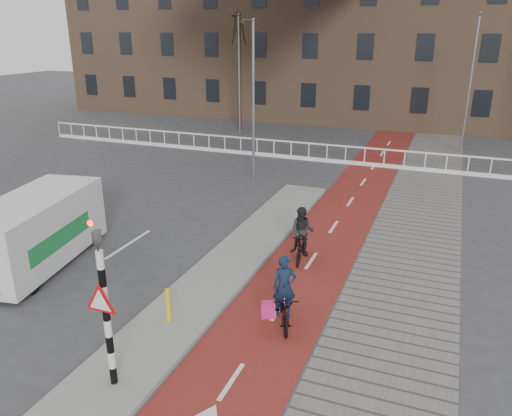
% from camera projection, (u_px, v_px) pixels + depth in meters
% --- Properties ---
extents(ground, '(120.00, 120.00, 0.00)m').
position_uv_depth(ground, '(190.00, 339.00, 11.51)').
color(ground, '#38383A').
rests_on(ground, ground).
extents(bike_lane, '(2.50, 60.00, 0.01)m').
position_uv_depth(bike_lane, '(345.00, 209.00, 19.74)').
color(bike_lane, maroon).
rests_on(bike_lane, ground).
extents(sidewalk, '(3.00, 60.00, 0.01)m').
position_uv_depth(sidewalk, '(419.00, 219.00, 18.77)').
color(sidewalk, slate).
rests_on(sidewalk, ground).
extents(curb_island, '(1.80, 16.00, 0.12)m').
position_uv_depth(curb_island, '(233.00, 261.00, 15.23)').
color(curb_island, gray).
rests_on(curb_island, ground).
extents(traffic_signal, '(0.80, 0.80, 3.68)m').
position_uv_depth(traffic_signal, '(104.00, 300.00, 9.27)').
color(traffic_signal, black).
rests_on(traffic_signal, curb_island).
extents(bollard, '(0.12, 0.12, 0.85)m').
position_uv_depth(bollard, '(168.00, 305.00, 11.88)').
color(bollard, '#D8C70C').
rests_on(bollard, curb_island).
extents(cyclist_near, '(1.22, 1.77, 1.77)m').
position_uv_depth(cyclist_near, '(284.00, 302.00, 11.90)').
color(cyclist_near, black).
rests_on(cyclist_near, bike_lane).
extents(cyclist_far, '(0.78, 1.62, 1.74)m').
position_uv_depth(cyclist_far, '(302.00, 239.00, 15.13)').
color(cyclist_far, black).
rests_on(cyclist_far, bike_lane).
extents(van, '(2.82, 5.17, 2.10)m').
position_uv_depth(van, '(34.00, 230.00, 14.80)').
color(van, silver).
rests_on(van, ground).
extents(railing, '(28.00, 0.10, 0.99)m').
position_uv_depth(railing, '(257.00, 150.00, 28.00)').
color(railing, silver).
rests_on(railing, ground).
extents(townhouse_row, '(46.00, 10.00, 15.90)m').
position_uv_depth(townhouse_row, '(354.00, 14.00, 37.89)').
color(townhouse_row, '#7F6047').
rests_on(townhouse_row, ground).
extents(tree_mid, '(0.26, 0.26, 7.69)m').
position_uv_depth(tree_mid, '(239.00, 74.00, 34.09)').
color(tree_mid, black).
rests_on(tree_mid, ground).
extents(streetlight_near, '(0.12, 0.12, 7.18)m').
position_uv_depth(streetlight_near, '(253.00, 103.00, 22.44)').
color(streetlight_near, slate).
rests_on(streetlight_near, ground).
extents(streetlight_left, '(0.12, 0.12, 7.63)m').
position_uv_depth(streetlight_left, '(239.00, 76.00, 32.91)').
color(streetlight_left, slate).
rests_on(streetlight_left, ground).
extents(streetlight_right, '(0.12, 0.12, 7.57)m').
position_uv_depth(streetlight_right, '(470.00, 85.00, 27.72)').
color(streetlight_right, slate).
rests_on(streetlight_right, ground).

